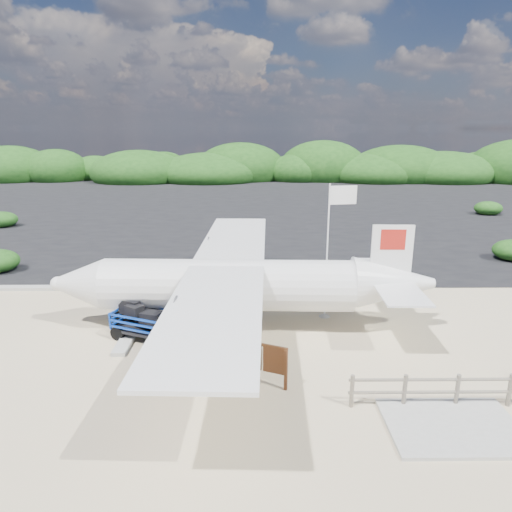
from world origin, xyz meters
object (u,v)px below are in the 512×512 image
(signboard, at_px, (262,384))
(flagpole, at_px, (324,316))
(crew_b, at_px, (212,297))
(baggage_cart, at_px, (147,338))
(aircraft_large, at_px, (390,224))
(crew_a, at_px, (243,292))

(signboard, bearing_deg, flagpole, 85.54)
(crew_b, bearing_deg, flagpole, 173.55)
(baggage_cart, distance_m, flagpole, 7.34)
(flagpole, distance_m, aircraft_large, 21.09)
(baggage_cart, relative_size, flagpole, 0.46)
(crew_a, distance_m, aircraft_large, 21.92)
(flagpole, distance_m, signboard, 5.96)
(signboard, relative_size, crew_a, 1.17)
(flagpole, distance_m, crew_a, 3.67)
(flagpole, height_order, crew_b, flagpole)
(aircraft_large, bearing_deg, crew_b, 57.85)
(crew_a, xyz_separation_m, crew_b, (-1.25, -1.01, 0.18))
(baggage_cart, bearing_deg, crew_a, 62.25)
(baggage_cart, bearing_deg, crew_b, 62.50)
(crew_a, bearing_deg, crew_b, 24.23)
(flagpole, height_order, signboard, flagpole)
(baggage_cart, xyz_separation_m, crew_a, (3.60, 2.97, 0.74))
(crew_b, xyz_separation_m, aircraft_large, (13.20, 19.37, -0.92))
(flagpole, xyz_separation_m, crew_b, (-4.72, -0.06, 0.92))
(signboard, distance_m, crew_b, 5.66)
(crew_a, xyz_separation_m, aircraft_large, (11.95, 18.36, -0.74))
(crew_a, bearing_deg, baggage_cart, 24.69)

